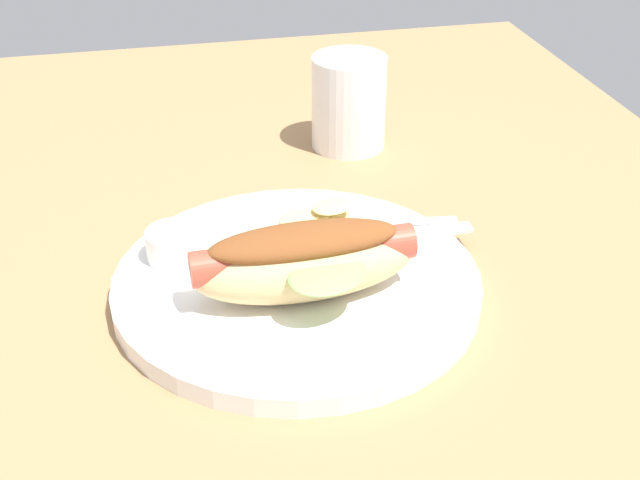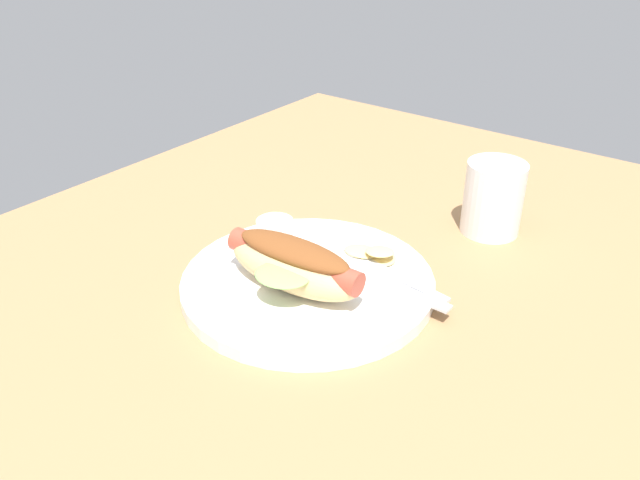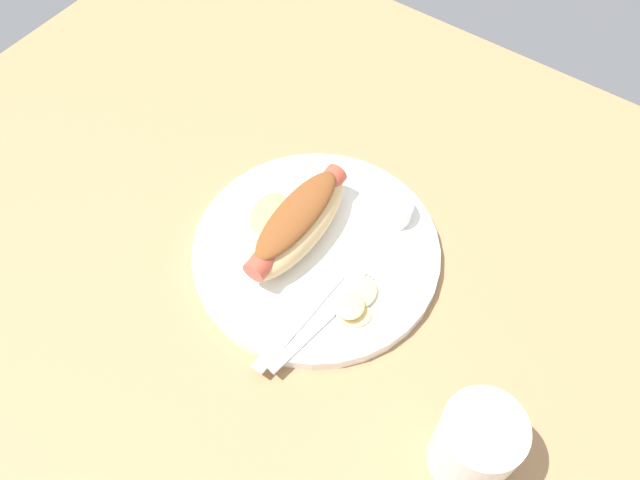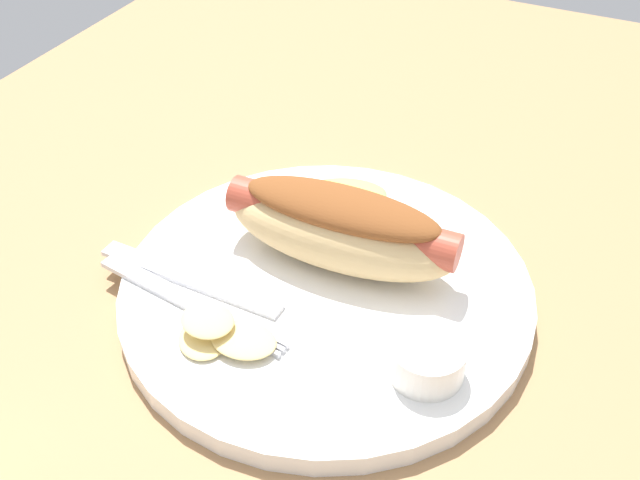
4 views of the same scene
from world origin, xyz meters
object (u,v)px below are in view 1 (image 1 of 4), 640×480
(chips_pile, at_px, (321,214))
(drinking_cup, at_px, (349,102))
(hot_dog, at_px, (304,260))
(knife, at_px, (389,235))
(fork, at_px, (371,225))
(sauce_ramekin, at_px, (175,244))
(plate, at_px, (297,284))

(chips_pile, xyz_separation_m, drinking_cup, (-0.18, 0.07, 0.03))
(hot_dog, bearing_deg, knife, -144.10)
(fork, bearing_deg, knife, 125.10)
(sauce_ramekin, bearing_deg, fork, 94.12)
(plate, height_order, fork, fork)
(hot_dog, relative_size, chips_pile, 2.30)
(plate, bearing_deg, drinking_cup, 157.38)
(hot_dog, bearing_deg, fork, -133.13)
(plate, height_order, chips_pile, chips_pile)
(knife, relative_size, drinking_cup, 1.50)
(hot_dog, xyz_separation_m, drinking_cup, (-0.28, 0.11, 0.00))
(plate, height_order, drinking_cup, drinking_cup)
(drinking_cup, bearing_deg, knife, -5.32)
(fork, bearing_deg, sauce_ramekin, 12.32)
(knife, distance_m, drinking_cup, 0.22)
(chips_pile, distance_m, drinking_cup, 0.19)
(plate, height_order, sauce_ramekin, sauce_ramekin)
(fork, bearing_deg, drinking_cup, -90.53)
(knife, xyz_separation_m, drinking_cup, (-0.22, 0.02, 0.03))
(plate, relative_size, chips_pile, 3.92)
(sauce_ramekin, bearing_deg, chips_pile, 104.07)
(sauce_ramekin, xyz_separation_m, chips_pile, (-0.03, 0.13, -0.01))
(hot_dog, distance_m, chips_pile, 0.11)
(sauce_ramekin, distance_m, drinking_cup, 0.29)
(sauce_ramekin, distance_m, chips_pile, 0.13)
(hot_dog, height_order, sauce_ramekin, hot_dog)
(plate, bearing_deg, hot_dog, 2.14)
(plate, height_order, knife, knife)
(hot_dog, distance_m, drinking_cup, 0.30)
(sauce_ramekin, bearing_deg, knife, 87.48)
(hot_dog, height_order, chips_pile, hot_dog)
(sauce_ramekin, bearing_deg, plate, 62.05)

